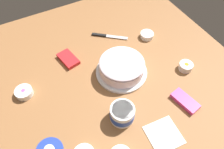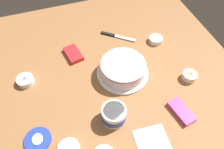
# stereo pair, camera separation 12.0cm
# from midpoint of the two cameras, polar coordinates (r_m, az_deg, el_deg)

# --- Properties ---
(ground_plane) EXTENTS (1.54, 1.54, 0.00)m
(ground_plane) POSITION_cam_midpoint_polar(r_m,az_deg,el_deg) (1.21, -4.18, -2.00)
(ground_plane) COLOR #936038
(frosted_cake) EXTENTS (0.29, 0.29, 0.10)m
(frosted_cake) POSITION_cam_midpoint_polar(r_m,az_deg,el_deg) (1.21, -0.30, 1.73)
(frosted_cake) COLOR white
(frosted_cake) RESTS_ON ground_plane
(frosting_tub) EXTENTS (0.12, 0.12, 0.09)m
(frosting_tub) POSITION_cam_midpoint_polar(r_m,az_deg,el_deg) (1.06, -0.60, -10.32)
(frosting_tub) COLOR white
(frosting_tub) RESTS_ON ground_plane
(spreading_knife) EXTENTS (0.16, 0.20, 0.01)m
(spreading_knife) POSITION_cam_midpoint_polar(r_m,az_deg,el_deg) (1.45, -3.87, 9.86)
(spreading_knife) COLOR silver
(spreading_knife) RESTS_ON ground_plane
(sprinkle_bowl_rainbow) EXTENTS (0.09, 0.09, 0.04)m
(sprinkle_bowl_rainbow) POSITION_cam_midpoint_polar(r_m,az_deg,el_deg) (1.26, -24.49, -4.38)
(sprinkle_bowl_rainbow) COLOR white
(sprinkle_bowl_rainbow) RESTS_ON ground_plane
(sprinkle_bowl_blue) EXTENTS (0.09, 0.09, 0.03)m
(sprinkle_bowl_blue) POSITION_cam_midpoint_polar(r_m,az_deg,el_deg) (1.45, 6.71, 10.03)
(sprinkle_bowl_blue) COLOR white
(sprinkle_bowl_blue) RESTS_ON ground_plane
(sprinkle_bowl_orange) EXTENTS (0.08, 0.08, 0.04)m
(sprinkle_bowl_orange) POSITION_cam_midpoint_polar(r_m,az_deg,el_deg) (1.30, 16.18, 1.94)
(sprinkle_bowl_orange) COLOR white
(sprinkle_bowl_orange) RESTS_ON ground_plane
(candy_box_lower) EXTENTS (0.15, 0.11, 0.02)m
(candy_box_lower) POSITION_cam_midpoint_polar(r_m,az_deg,el_deg) (1.34, -13.83, 3.78)
(candy_box_lower) COLOR red
(candy_box_lower) RESTS_ON ground_plane
(candy_box_upper) EXTENTS (0.16, 0.09, 0.02)m
(candy_box_upper) POSITION_cam_midpoint_polar(r_m,az_deg,el_deg) (1.17, 15.71, -6.85)
(candy_box_upper) COLOR #E53D8E
(candy_box_upper) RESTS_ON ground_plane
(paper_napkin) EXTENTS (0.16, 0.16, 0.01)m
(paper_napkin) POSITION_cam_midpoint_polar(r_m,az_deg,el_deg) (1.07, 10.16, -15.38)
(paper_napkin) COLOR white
(paper_napkin) RESTS_ON ground_plane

